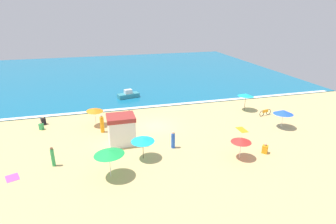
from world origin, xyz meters
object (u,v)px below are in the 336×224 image
(beachgoer_6, at_px, (43,121))
(beach_umbrella_2, at_px, (246,95))
(beach_umbrella_3, at_px, (143,140))
(beach_umbrella_5, at_px, (95,110))
(beach_umbrella_0, at_px, (283,112))
(beachgoer_5, at_px, (102,124))
(beachgoer_3, at_px, (265,149))
(parked_bicycle, at_px, (265,112))
(beachgoer_0, at_px, (41,126))
(beachgoer_1, at_px, (173,140))
(beachgoer_2, at_px, (129,114))
(lifeguard_cabana, at_px, (121,130))
(small_boat_0, at_px, (128,95))
(beach_umbrella_4, at_px, (109,152))
(beachgoer_4, at_px, (53,157))
(beach_umbrella_1, at_px, (241,140))

(beachgoer_6, bearing_deg, beach_umbrella_2, -4.19)
(beach_umbrella_3, relative_size, beach_umbrella_5, 0.95)
(beach_umbrella_0, height_order, beach_umbrella_3, beach_umbrella_0)
(beach_umbrella_3, distance_m, beachgoer_5, 7.21)
(beachgoer_3, bearing_deg, parked_bicycle, 56.23)
(parked_bicycle, bearing_deg, beach_umbrella_5, 173.78)
(beachgoer_0, bearing_deg, beach_umbrella_5, -4.70)
(beachgoer_1, bearing_deg, beachgoer_2, 107.11)
(lifeguard_cabana, relative_size, beachgoer_0, 3.19)
(beachgoer_5, height_order, small_boat_0, beachgoer_5)
(beachgoer_6, bearing_deg, parked_bicycle, -9.07)
(beach_umbrella_5, distance_m, beachgoer_0, 5.83)
(lifeguard_cabana, distance_m, small_boat_0, 14.34)
(beach_umbrella_5, height_order, parked_bicycle, beach_umbrella_5)
(lifeguard_cabana, height_order, beachgoer_0, lifeguard_cabana)
(beach_umbrella_4, height_order, beachgoer_1, beach_umbrella_4)
(lifeguard_cabana, relative_size, beach_umbrella_0, 1.10)
(beach_umbrella_3, bearing_deg, beachgoer_6, 132.21)
(beach_umbrella_0, bearing_deg, beachgoer_6, 162.87)
(lifeguard_cabana, bearing_deg, beachgoer_1, -25.58)
(parked_bicycle, height_order, beachgoer_5, beachgoer_5)
(beachgoer_5, bearing_deg, beachgoer_4, -126.26)
(beach_umbrella_2, distance_m, small_boat_0, 16.25)
(beachgoer_3, bearing_deg, beachgoer_2, 130.46)
(lifeguard_cabana, bearing_deg, beachgoer_2, 76.62)
(beach_umbrella_5, bearing_deg, beachgoer_3, -35.75)
(beach_umbrella_5, bearing_deg, beach_umbrella_4, -85.60)
(beachgoer_0, bearing_deg, beachgoer_1, -31.80)
(parked_bicycle, height_order, beachgoer_0, beachgoer_0)
(beach_umbrella_0, xyz_separation_m, beach_umbrella_4, (-18.55, -4.64, 0.32))
(beachgoer_2, xyz_separation_m, small_boat_0, (0.85, 7.16, 0.18))
(parked_bicycle, bearing_deg, beach_umbrella_3, -158.81)
(lifeguard_cabana, relative_size, beach_umbrella_3, 1.17)
(parked_bicycle, height_order, beachgoer_2, beachgoer_2)
(beach_umbrella_1, relative_size, beachgoer_2, 2.67)
(lifeguard_cabana, height_order, beach_umbrella_1, lifeguard_cabana)
(lifeguard_cabana, xyz_separation_m, small_boat_0, (2.50, 14.09, -0.94))
(beachgoer_2, height_order, beachgoer_5, beachgoer_5)
(beach_umbrella_3, bearing_deg, beachgoer_5, 115.69)
(beachgoer_0, distance_m, beachgoer_3, 22.66)
(beachgoer_2, bearing_deg, beachgoer_3, -49.54)
(lifeguard_cabana, xyz_separation_m, beach_umbrella_0, (17.07, -0.73, 0.33))
(small_boat_0, bearing_deg, beachgoer_6, -145.51)
(beachgoer_4, xyz_separation_m, beachgoer_5, (4.18, 5.70, 0.06))
(beachgoer_2, distance_m, beachgoer_3, 16.00)
(beach_umbrella_1, relative_size, parked_bicycle, 1.15)
(beachgoer_4, distance_m, small_boat_0, 18.63)
(beach_umbrella_3, xyz_separation_m, beachgoer_2, (0.22, 10.25, -1.46))
(beachgoer_0, bearing_deg, beachgoer_6, 89.22)
(beachgoer_3, bearing_deg, beach_umbrella_3, 169.71)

